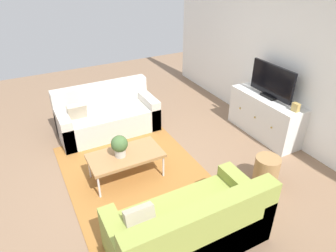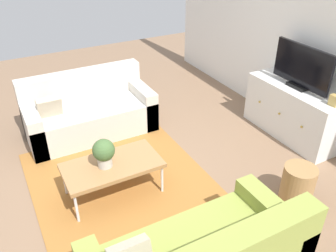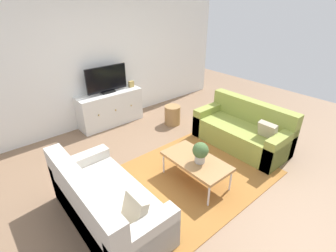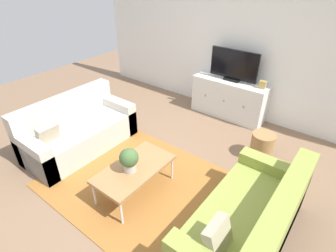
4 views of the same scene
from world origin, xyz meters
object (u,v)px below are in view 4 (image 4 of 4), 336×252
at_px(tv_console, 229,98).
at_px(wicker_basket, 262,146).
at_px(flat_screen_tv, 234,66).
at_px(potted_plant, 129,159).
at_px(mantel_clock, 263,85).
at_px(couch_left_side, 77,131).
at_px(coffee_table, 134,169).
at_px(couch_right_side, 251,225).

relative_size(tv_console, wicker_basket, 3.31).
bearing_deg(tv_console, wicker_basket, -41.44).
bearing_deg(flat_screen_tv, potted_plant, -90.11).
height_order(tv_console, mantel_clock, mantel_clock).
bearing_deg(mantel_clock, couch_left_side, -129.83).
bearing_deg(coffee_table, mantel_clock, 77.42).
relative_size(coffee_table, tv_console, 0.74).
relative_size(couch_left_side, wicker_basket, 4.08).
xyz_separation_m(couch_left_side, wicker_basket, (2.42, 1.49, -0.07)).
relative_size(couch_left_side, potted_plant, 5.42).
relative_size(couch_left_side, coffee_table, 1.67).
distance_m(flat_screen_tv, mantel_clock, 0.60).
distance_m(tv_console, wicker_basket, 1.34).
distance_m(couch_left_side, couch_right_side, 2.86).
bearing_deg(tv_console, potted_plant, -90.11).
bearing_deg(wicker_basket, flat_screen_tv, 137.92).
xyz_separation_m(couch_right_side, tv_console, (-1.45, 2.37, 0.08)).
height_order(tv_console, flat_screen_tv, flat_screen_tv).
bearing_deg(flat_screen_tv, tv_console, -90.00).
xyz_separation_m(potted_plant, mantel_clock, (0.57, 2.62, 0.21)).
bearing_deg(potted_plant, couch_left_side, 170.27).
distance_m(coffee_table, flat_screen_tv, 2.64).
bearing_deg(wicker_basket, mantel_clock, 116.31).
relative_size(coffee_table, mantel_clock, 7.79).
xyz_separation_m(couch_right_side, potted_plant, (-1.45, -0.24, 0.29)).
distance_m(potted_plant, mantel_clock, 2.69).
distance_m(coffee_table, potted_plant, 0.21).
bearing_deg(flat_screen_tv, wicker_basket, -42.08).
distance_m(tv_console, mantel_clock, 0.70).
xyz_separation_m(potted_plant, wicker_basket, (1.01, 1.73, -0.36)).
height_order(coffee_table, potted_plant, potted_plant).
relative_size(tv_console, mantel_clock, 10.52).
relative_size(potted_plant, tv_console, 0.23).
relative_size(couch_left_side, flat_screen_tv, 1.92).
distance_m(couch_left_side, wicker_basket, 2.84).
xyz_separation_m(coffee_table, wicker_basket, (1.00, 1.66, -0.16)).
height_order(couch_left_side, coffee_table, couch_left_side).
height_order(couch_right_side, flat_screen_tv, flat_screen_tv).
bearing_deg(tv_console, couch_right_side, -58.67).
bearing_deg(mantel_clock, couch_right_side, -69.63).
relative_size(tv_console, flat_screen_tv, 1.55).
bearing_deg(coffee_table, wicker_basket, 58.85).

